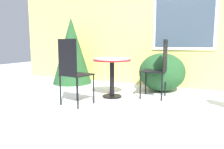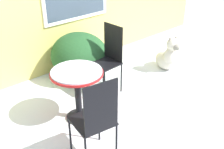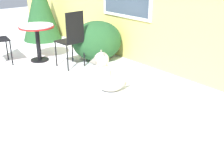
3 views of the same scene
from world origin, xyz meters
name	(u,v)px [view 3 (image 3 of 3)]	position (x,y,z in m)	size (l,w,h in m)	color
ground_plane	(16,76)	(0.00, 0.00, 0.00)	(16.00, 16.00, 0.00)	white
shrub_left	(97,41)	(0.22, 1.67, 0.40)	(0.96, 1.04, 0.80)	#235128
evergreen_bush	(40,8)	(-2.04, 1.61, 0.82)	(0.97, 0.97, 1.64)	#235128
patio_table	(37,33)	(-0.50, 0.72, 0.58)	(0.69, 0.69, 0.74)	black
patio_chair_near_table	(72,37)	(0.29, 1.02, 0.59)	(0.44, 0.44, 1.07)	black
dog	(108,76)	(1.58, 0.83, 0.25)	(0.46, 0.68, 0.67)	beige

